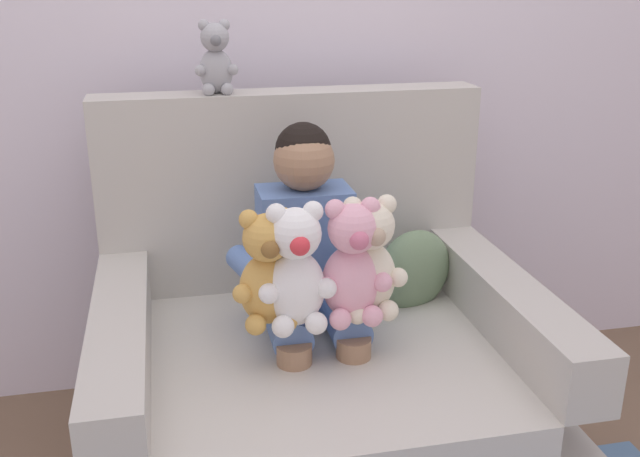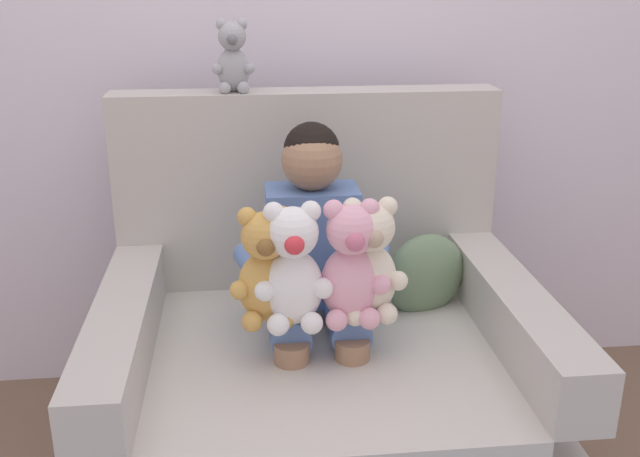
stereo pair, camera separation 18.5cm
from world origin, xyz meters
name	(u,v)px [view 2 (the right image)]	position (x,y,z in m)	size (l,w,h in m)	color
back_wall	(298,14)	(0.00, 0.73, 1.30)	(6.00, 0.10, 2.60)	silver
armchair	(319,376)	(0.00, 0.05, 0.33)	(1.19, 1.02, 1.09)	#BCB7AD
seated_child	(315,258)	(-0.01, 0.09, 0.68)	(0.45, 0.39, 0.82)	#597AB7
plush_pink	(351,266)	(0.07, -0.10, 0.73)	(0.20, 0.16, 0.33)	#EAA8BC
plush_white	(293,269)	(-0.08, -0.10, 0.73)	(0.20, 0.16, 0.33)	white
plush_honey	(266,270)	(-0.15, -0.08, 0.72)	(0.19, 0.15, 0.31)	gold
plush_cream	(369,262)	(0.12, -0.07, 0.73)	(0.19, 0.16, 0.33)	silver
plush_grey_on_backrest	(233,58)	(-0.22, 0.43, 1.19)	(0.13, 0.10, 0.21)	#9E9EA3
throw_pillow	(425,275)	(0.34, 0.19, 0.57)	(0.26, 0.12, 0.26)	slate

